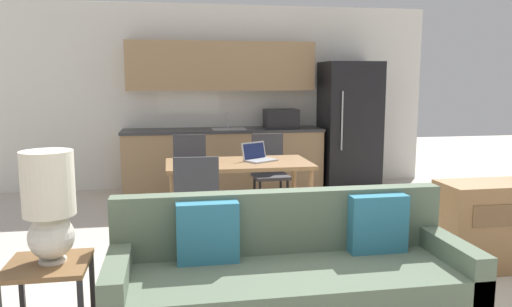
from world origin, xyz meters
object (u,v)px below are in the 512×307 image
(refrigerator, at_px, (349,125))
(table_lamp, at_px, (49,203))
(dining_table, at_px, (238,168))
(side_table, at_px, (49,291))
(dining_chair_near_left, at_px, (197,201))
(couch, at_px, (290,277))
(dining_chair_far_right, at_px, (269,169))
(credenza, at_px, (507,224))
(laptop, at_px, (258,156))
(dining_chair_far_left, at_px, (190,170))

(refrigerator, bearing_deg, table_lamp, -129.49)
(dining_table, xyz_separation_m, side_table, (-1.46, -2.24, -0.31))
(table_lamp, xyz_separation_m, dining_chair_near_left, (0.94, 1.45, -0.38))
(side_table, bearing_deg, couch, 0.39)
(dining_chair_far_right, bearing_deg, refrigerator, 36.93)
(dining_table, relative_size, dining_chair_near_left, 1.64)
(couch, relative_size, credenza, 1.90)
(table_lamp, distance_m, dining_chair_far_right, 3.55)
(laptop, bearing_deg, credenza, -70.30)
(refrigerator, xyz_separation_m, side_table, (-3.41, -4.12, -0.57))
(dining_chair_near_left, bearing_deg, dining_table, -119.81)
(dining_chair_far_left, bearing_deg, dining_chair_far_right, 0.10)
(laptop, bearing_deg, table_lamp, -156.56)
(refrigerator, distance_m, couch, 4.58)
(table_lamp, bearing_deg, dining_chair_far_left, 72.62)
(refrigerator, xyz_separation_m, couch, (-1.93, -4.11, -0.59))
(refrigerator, distance_m, side_table, 5.38)
(credenza, xyz_separation_m, laptop, (-1.90, 1.58, 0.41))
(credenza, bearing_deg, couch, -161.24)
(table_lamp, bearing_deg, laptop, 54.08)
(couch, bearing_deg, credenza, 18.76)
(dining_table, height_order, side_table, dining_table)
(credenza, bearing_deg, dining_chair_far_right, 126.00)
(dining_chair_far_left, relative_size, dining_chair_far_right, 1.00)
(dining_table, height_order, credenza, credenza)
(credenza, distance_m, dining_chair_far_left, 3.49)
(refrigerator, xyz_separation_m, dining_chair_near_left, (-2.45, -2.66, -0.42))
(dining_table, relative_size, dining_chair_far_left, 1.64)
(dining_chair_far_left, distance_m, dining_chair_far_right, 0.98)
(couch, bearing_deg, table_lamp, 179.78)
(side_table, distance_m, laptop, 2.88)
(side_table, distance_m, dining_chair_far_left, 3.19)
(couch, distance_m, credenza, 2.22)
(credenza, height_order, dining_chair_near_left, dining_chair_near_left)
(refrigerator, height_order, laptop, refrigerator)
(credenza, height_order, laptop, laptop)
(table_lamp, height_order, credenza, table_lamp)
(table_lamp, relative_size, dining_chair_near_left, 0.71)
(dining_table, relative_size, laptop, 3.80)
(refrigerator, xyz_separation_m, dining_chair_far_right, (-1.46, -1.15, -0.42))
(refrigerator, relative_size, dining_chair_far_right, 1.99)
(refrigerator, xyz_separation_m, dining_table, (-1.95, -1.88, -0.27))
(couch, relative_size, dining_chair_far_left, 2.43)
(couch, distance_m, dining_chair_far_right, 3.00)
(dining_table, bearing_deg, dining_chair_far_left, 121.49)
(side_table, relative_size, laptop, 1.33)
(couch, height_order, dining_chair_near_left, dining_chair_near_left)
(dining_chair_near_left, bearing_deg, credenza, 167.09)
(table_lamp, bearing_deg, credenza, 11.28)
(refrigerator, xyz_separation_m, laptop, (-1.73, -1.82, -0.15))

